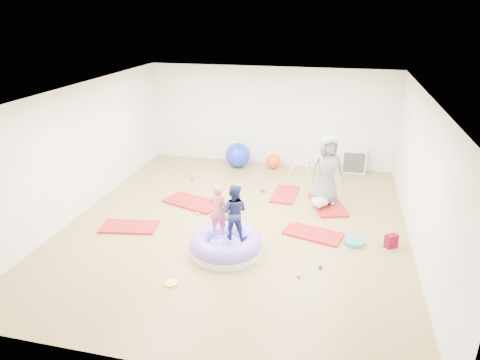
# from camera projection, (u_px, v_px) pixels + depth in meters

# --- Properties ---
(room) EXTENTS (7.01, 8.01, 2.81)m
(room) POSITION_uv_depth(u_px,v_px,m) (237.00, 162.00, 8.56)
(room) COLOR #99784C
(room) RESTS_ON ground
(gym_mat_front_left) EXTENTS (1.24, 0.76, 0.05)m
(gym_mat_front_left) POSITION_uv_depth(u_px,v_px,m) (129.00, 227.00, 8.93)
(gym_mat_front_left) COLOR red
(gym_mat_front_left) RESTS_ON ground
(gym_mat_mid_left) EXTENTS (1.46, 1.05, 0.06)m
(gym_mat_mid_left) POSITION_uv_depth(u_px,v_px,m) (192.00, 202.00, 10.04)
(gym_mat_mid_left) COLOR red
(gym_mat_mid_left) RESTS_ON ground
(gym_mat_center_back) EXTENTS (0.62, 1.13, 0.05)m
(gym_mat_center_back) POSITION_uv_depth(u_px,v_px,m) (285.00, 194.00, 10.50)
(gym_mat_center_back) COLOR red
(gym_mat_center_back) RESTS_ON ground
(gym_mat_right) EXTENTS (1.25, 0.85, 0.05)m
(gym_mat_right) POSITION_uv_depth(u_px,v_px,m) (313.00, 234.00, 8.66)
(gym_mat_right) COLOR red
(gym_mat_right) RESTS_ON ground
(gym_mat_rear_right) EXTENTS (1.00, 1.42, 0.05)m
(gym_mat_rear_right) POSITION_uv_depth(u_px,v_px,m) (328.00, 205.00, 9.94)
(gym_mat_rear_right) COLOR red
(gym_mat_rear_right) RESTS_ON ground
(inflatable_cushion) EXTENTS (1.36, 1.36, 0.43)m
(inflatable_cushion) POSITION_uv_depth(u_px,v_px,m) (225.00, 244.00, 7.99)
(inflatable_cushion) COLOR white
(inflatable_cushion) RESTS_ON ground
(child_pink) EXTENTS (0.38, 0.26, 0.98)m
(child_pink) POSITION_uv_depth(u_px,v_px,m) (218.00, 207.00, 7.81)
(child_pink) COLOR #DE587C
(child_pink) RESTS_ON inflatable_cushion
(child_navy) EXTENTS (0.53, 0.42, 1.05)m
(child_navy) POSITION_uv_depth(u_px,v_px,m) (234.00, 209.00, 7.66)
(child_navy) COLOR navy
(child_navy) RESTS_ON inflatable_cushion
(adult_caregiver) EXTENTS (0.90, 0.71, 1.61)m
(adult_caregiver) POSITION_uv_depth(u_px,v_px,m) (327.00, 170.00, 9.69)
(adult_caregiver) COLOR slate
(adult_caregiver) RESTS_ON gym_mat_rear_right
(infant) EXTENTS (0.39, 0.40, 0.23)m
(infant) POSITION_uv_depth(u_px,v_px,m) (319.00, 202.00, 9.70)
(infant) COLOR #ABC5E1
(infant) RESTS_ON gym_mat_rear_right
(ball_pit_balls) EXTENTS (3.66, 3.89, 0.07)m
(ball_pit_balls) POSITION_uv_depth(u_px,v_px,m) (251.00, 215.00, 9.41)
(ball_pit_balls) COLOR #152EC7
(ball_pit_balls) RESTS_ON ground
(exercise_ball_blue) EXTENTS (0.72, 0.72, 0.72)m
(exercise_ball_blue) POSITION_uv_depth(u_px,v_px,m) (238.00, 155.00, 12.25)
(exercise_ball_blue) COLOR #152EC7
(exercise_ball_blue) RESTS_ON ground
(exercise_ball_orange) EXTENTS (0.41, 0.41, 0.41)m
(exercise_ball_orange) POSITION_uv_depth(u_px,v_px,m) (273.00, 161.00, 12.22)
(exercise_ball_orange) COLOR #DF4E12
(exercise_ball_orange) RESTS_ON ground
(infant_play_gym) EXTENTS (0.65, 0.61, 0.49)m
(infant_play_gym) POSITION_uv_depth(u_px,v_px,m) (300.00, 167.00, 11.40)
(infant_play_gym) COLOR silver
(infant_play_gym) RESTS_ON ground
(cube_shelf) EXTENTS (0.66, 0.32, 0.66)m
(cube_shelf) POSITION_uv_depth(u_px,v_px,m) (354.00, 161.00, 11.87)
(cube_shelf) COLOR silver
(cube_shelf) RESTS_ON ground
(balance_disc) EXTENTS (0.39, 0.39, 0.09)m
(balance_disc) POSITION_uv_depth(u_px,v_px,m) (354.00, 242.00, 8.31)
(balance_disc) COLOR teal
(balance_disc) RESTS_ON ground
(backpack) EXTENTS (0.27, 0.25, 0.27)m
(backpack) POSITION_uv_depth(u_px,v_px,m) (391.00, 241.00, 8.17)
(backpack) COLOR #C2022F
(backpack) RESTS_ON ground
(yellow_toy) EXTENTS (0.22, 0.22, 0.03)m
(yellow_toy) POSITION_uv_depth(u_px,v_px,m) (171.00, 283.00, 7.11)
(yellow_toy) COLOR yellow
(yellow_toy) RESTS_ON ground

